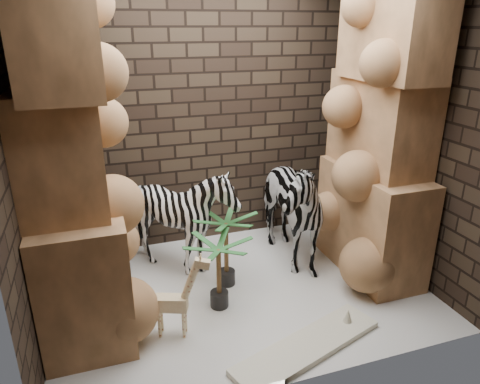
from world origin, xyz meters
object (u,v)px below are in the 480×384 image
object	(u,v)px
zebra_right	(283,196)
giraffe_toy	(171,294)
surfboard	(308,347)
zebra_left	(183,224)
palm_front	(226,250)
palm_back	(219,274)

from	to	relation	value
zebra_right	giraffe_toy	distance (m)	1.68
giraffe_toy	surfboard	size ratio (longest dim) A/B	0.57
zebra_left	palm_front	bearing A→B (deg)	-51.16
palm_back	zebra_right	bearing A→B (deg)	35.49
palm_front	surfboard	xyz separation A→B (m)	(0.34, -1.12, -0.36)
giraffe_toy	surfboard	xyz separation A→B (m)	(0.99, -0.53, -0.37)
giraffe_toy	palm_front	bearing A→B (deg)	62.86
palm_front	palm_back	bearing A→B (deg)	-117.26
giraffe_toy	surfboard	distance (m)	1.19
giraffe_toy	palm_front	size ratio (longest dim) A/B	1.02
zebra_right	surfboard	bearing A→B (deg)	-106.80
giraffe_toy	surfboard	world-z (taller)	giraffe_toy
zebra_left	palm_back	bearing A→B (deg)	-77.65
zebra_left	palm_back	distance (m)	0.80
zebra_right	zebra_left	size ratio (longest dim) A/B	1.27
zebra_left	zebra_right	bearing A→B (deg)	-6.00
zebra_right	palm_back	world-z (taller)	zebra_right
zebra_right	palm_back	bearing A→B (deg)	-146.21
zebra_right	palm_front	size ratio (longest dim) A/B	1.93
zebra_left	palm_front	world-z (taller)	zebra_left
giraffe_toy	palm_front	world-z (taller)	giraffe_toy
zebra_right	palm_back	distance (m)	1.17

